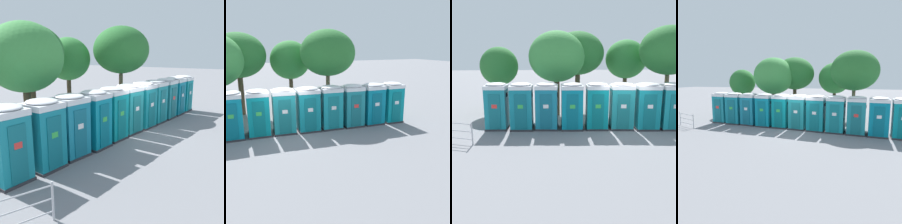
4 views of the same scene
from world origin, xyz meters
TOP-DOWN VIEW (x-y plane):
  - ground_plane at (0.00, 0.00)m, footprint 120.00×120.00m
  - portapotty_3 at (-2.69, 0.45)m, footprint 1.21×1.24m
  - portapotty_4 at (-1.33, 0.42)m, footprint 1.25×1.28m
  - portapotty_5 at (0.02, 0.33)m, footprint 1.34×1.32m
  - portapotty_6 at (1.37, 0.16)m, footprint 1.32×1.29m
  - portapotty_7 at (2.73, 0.08)m, footprint 1.30×1.28m
  - portapotty_8 at (4.08, -0.05)m, footprint 1.25×1.25m
  - portapotty_9 at (5.43, -0.14)m, footprint 1.28×1.24m
  - portapotty_10 at (6.79, -0.23)m, footprint 1.23×1.24m
  - street_tree_0 at (3.78, 3.09)m, footprint 3.72×3.72m
  - street_tree_1 at (-1.75, 5.50)m, footprint 3.69×3.69m
  - street_tree_3 at (1.96, 6.17)m, footprint 3.00×3.00m

SIDE VIEW (x-z plane):
  - ground_plane at x=0.00m, z-range 0.00..0.00m
  - portapotty_9 at x=5.43m, z-range 0.01..2.55m
  - portapotty_6 at x=1.37m, z-range 0.01..2.55m
  - portapotty_5 at x=0.02m, z-range 0.01..2.55m
  - portapotty_7 at x=2.73m, z-range 0.01..2.55m
  - portapotty_8 at x=4.08m, z-range 0.01..2.55m
  - portapotty_10 at x=6.79m, z-range 0.01..2.55m
  - portapotty_3 at x=-2.69m, z-range 0.01..2.55m
  - portapotty_4 at x=-1.33m, z-range 0.01..2.55m
  - street_tree_3 at x=1.96m, z-range 1.10..6.21m
  - street_tree_1 at x=-1.75m, z-range 1.27..6.90m
  - street_tree_0 at x=3.78m, z-range 1.35..7.17m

